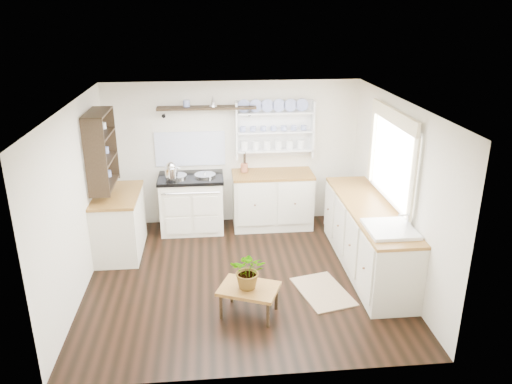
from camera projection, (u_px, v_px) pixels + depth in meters
floor at (242, 277)px, 6.62m from camera, size 4.00×3.80×0.01m
wall_back at (233, 153)px, 7.98m from camera, size 4.00×0.02×2.30m
wall_right at (397, 190)px, 6.39m from camera, size 0.02×3.80×2.30m
wall_left at (77, 202)px, 6.03m from camera, size 0.02×3.80×2.30m
ceiling at (241, 104)px, 5.81m from camera, size 4.00×3.80×0.01m
window at (392, 156)px, 6.38m from camera, size 0.08×1.55×1.22m
aga_cooker at (192, 203)px, 7.86m from camera, size 1.00×0.70×0.93m
back_cabinets at (272, 199)px, 8.00m from camera, size 1.27×0.63×0.90m
right_cabinets at (368, 237)px, 6.70m from camera, size 0.62×2.43×0.90m
belfast_sink at (389, 238)px, 5.88m from camera, size 0.55×0.60×0.45m
left_cabinets at (119, 222)px, 7.14m from camera, size 0.62×1.13×0.90m
plate_rack at (274, 128)px, 7.86m from camera, size 1.20×0.22×0.90m
high_shelf at (207, 108)px, 7.56m from camera, size 1.50×0.29×0.16m
left_shelving at (101, 149)px, 6.74m from camera, size 0.28×0.80×1.05m
kettle at (171, 170)px, 7.51m from camera, size 0.20×0.20×0.24m
utensil_crock at (244, 168)px, 7.85m from camera, size 0.11×0.11×0.13m
center_table at (249, 291)px, 5.71m from camera, size 0.78×0.68×0.36m
potted_plant at (249, 270)px, 5.62m from camera, size 0.46×0.42×0.44m
floor_rug at (323, 292)px, 6.26m from camera, size 0.74×0.96×0.02m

